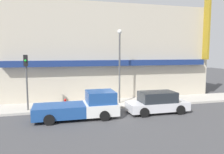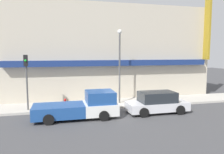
{
  "view_description": "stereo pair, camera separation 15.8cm",
  "coord_description": "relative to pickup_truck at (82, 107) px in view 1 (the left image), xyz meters",
  "views": [
    {
      "loc": [
        -4.84,
        -15.92,
        4.31
      ],
      "look_at": [
        -0.46,
        1.23,
        2.37
      ],
      "focal_mm": 35.0,
      "sensor_mm": 36.0,
      "label": 1
    },
    {
      "loc": [
        -4.69,
        -15.96,
        4.31
      ],
      "look_at": [
        -0.46,
        1.23,
        2.37
      ],
      "focal_mm": 35.0,
      "sensor_mm": 36.0,
      "label": 2
    }
  ],
  "objects": [
    {
      "name": "parked_car",
      "position": [
        5.44,
        -0.0,
        -0.03
      ],
      "size": [
        4.4,
        1.99,
        1.53
      ],
      "rotation": [
        0.0,
        0.0,
        0.03
      ],
      "color": "silver",
      "rests_on": "ground"
    },
    {
      "name": "street_lamp",
      "position": [
        3.46,
        3.0,
        3.14
      ],
      "size": [
        0.36,
        0.36,
        6.06
      ],
      "color": "#4C4C4C",
      "rests_on": "sidewalk"
    },
    {
      "name": "fire_hydrant",
      "position": [
        -1.01,
        2.14,
        -0.23
      ],
      "size": [
        0.2,
        0.2,
        0.75
      ],
      "color": "red",
      "rests_on": "sidewalk"
    },
    {
      "name": "traffic_light",
      "position": [
        -3.69,
        2.33,
        2.15
      ],
      "size": [
        0.28,
        0.42,
        4.02
      ],
      "color": "#4C4C4C",
      "rests_on": "sidewalk"
    },
    {
      "name": "sidewalk",
      "position": [
        3.25,
        3.21,
        -0.68
      ],
      "size": [
        36.0,
        3.07,
        0.17
      ],
      "color": "#B7B2A8",
      "rests_on": "ground"
    },
    {
      "name": "pickup_truck",
      "position": [
        0.0,
        0.0,
        0.0
      ],
      "size": [
        5.49,
        2.22,
        1.76
      ],
      "rotation": [
        0.0,
        0.0,
        -0.01
      ],
      "color": "white",
      "rests_on": "ground"
    },
    {
      "name": "ground_plane",
      "position": [
        3.25,
        1.67,
        -0.77
      ],
      "size": [
        80.0,
        80.0,
        0.0
      ],
      "primitive_type": "plane",
      "color": "#424244"
    },
    {
      "name": "building",
      "position": [
        3.27,
        6.22,
        3.6
      ],
      "size": [
        19.8,
        3.8,
        10.89
      ],
      "color": "#BCB29E",
      "rests_on": "ground"
    }
  ]
}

